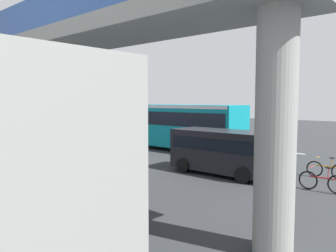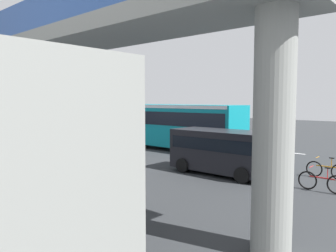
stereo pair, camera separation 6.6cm
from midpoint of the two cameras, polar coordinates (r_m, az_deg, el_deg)
The scene contains 11 objects.
ground at distance 23.14m, azimuth 3.66°, elevation -4.07°, with size 80.00×80.00×0.00m, color #2D3033.
city_bus at distance 23.29m, azimuth 0.04°, elevation 0.66°, with size 11.54×2.85×3.15m.
parked_van at distance 15.47m, azimuth 9.58°, elevation -3.98°, with size 4.80×2.17×2.05m.
bicycle_orange at distance 16.10m, azimuth 26.15°, elevation -6.97°, with size 1.77×0.44×0.96m.
bicycle_red at distance 13.74m, azimuth 25.48°, elevation -8.86°, with size 1.77×0.44×0.96m.
pedestrian at distance 25.85m, azimuth -13.58°, elevation -1.30°, with size 0.38×0.38×1.79m.
lane_dash_leftmost at distance 23.01m, azimuth 20.63°, elevation -4.39°, with size 2.00×0.20×0.01m, color silver.
lane_dash_left at distance 24.68m, azimuth 11.91°, elevation -3.61°, with size 2.00×0.20×0.01m, color silver.
lane_dash_centre at distance 26.86m, azimuth 4.45°, elevation -2.87°, with size 2.00×0.20×0.01m, color silver.
lane_dash_right at distance 29.41m, azimuth -1.80°, elevation -2.22°, with size 2.00×0.20×0.01m, color silver.
pedestrian_overpass at distance 15.69m, azimuth -22.64°, elevation 10.50°, with size 24.11×2.60×7.04m.
Camera 2 is at (-14.02, 18.09, 3.45)m, focal length 34.79 mm.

